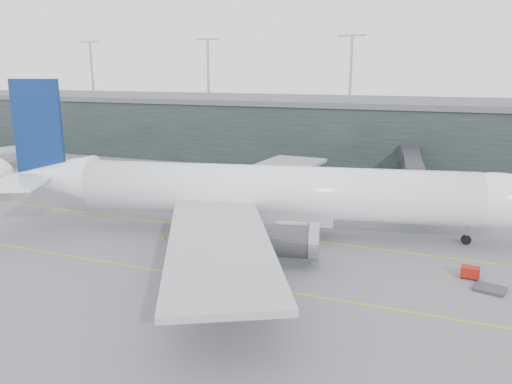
% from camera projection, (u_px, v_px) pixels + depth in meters
% --- Properties ---
extents(ground, '(320.00, 320.00, 0.00)m').
position_uv_depth(ground, '(247.00, 223.00, 73.06)').
color(ground, '#555459').
rests_on(ground, ground).
extents(taxiline_a, '(160.00, 0.25, 0.02)m').
position_uv_depth(taxiline_a, '(236.00, 231.00, 69.44)').
color(taxiline_a, gold).
rests_on(taxiline_a, ground).
extents(taxiline_b, '(160.00, 0.25, 0.02)m').
position_uv_depth(taxiline_b, '(178.00, 274.00, 54.97)').
color(taxiline_b, gold).
rests_on(taxiline_b, ground).
extents(taxiline_lead_main, '(0.25, 60.00, 0.02)m').
position_uv_depth(taxiline_lead_main, '(315.00, 195.00, 89.38)').
color(taxiline_lead_main, gold).
rests_on(taxiline_lead_main, ground).
extents(terminal, '(240.00, 36.00, 29.00)m').
position_uv_depth(terminal, '(336.00, 129.00, 123.72)').
color(terminal, black).
rests_on(terminal, ground).
extents(main_aircraft, '(73.46, 68.01, 20.72)m').
position_uv_depth(main_aircraft, '(271.00, 193.00, 67.07)').
color(main_aircraft, white).
rests_on(main_aircraft, ground).
extents(jet_bridge, '(8.98, 45.87, 6.99)m').
position_uv_depth(jet_bridge, '(417.00, 168.00, 86.79)').
color(jet_bridge, '#2A2B2F').
rests_on(jet_bridge, ground).
extents(gse_cart, '(2.00, 1.36, 1.31)m').
position_uv_depth(gse_cart, '(470.00, 272.00, 53.60)').
color(gse_cart, '#9E130B').
rests_on(gse_cart, ground).
extents(baggage_dolly, '(3.48, 3.06, 0.30)m').
position_uv_depth(baggage_dolly, '(490.00, 289.00, 50.78)').
color(baggage_dolly, '#323236').
rests_on(baggage_dolly, ground).
extents(uld_a, '(2.53, 2.32, 1.86)m').
position_uv_depth(uld_a, '(236.00, 196.00, 84.74)').
color(uld_a, '#3D3D42').
rests_on(uld_a, ground).
extents(uld_b, '(2.30, 1.95, 1.88)m').
position_uv_depth(uld_b, '(260.00, 196.00, 85.27)').
color(uld_b, '#3D3D42').
rests_on(uld_b, ground).
extents(uld_c, '(2.43, 2.13, 1.91)m').
position_uv_depth(uld_c, '(269.00, 198.00, 83.68)').
color(uld_c, '#3D3D42').
rests_on(uld_c, ground).
extents(cone_wing_stbd, '(0.40, 0.40, 0.64)m').
position_uv_depth(cone_wing_stbd, '(265.00, 276.00, 53.70)').
color(cone_wing_stbd, orange).
rests_on(cone_wing_stbd, ground).
extents(cone_wing_port, '(0.44, 0.44, 0.70)m').
position_uv_depth(cone_wing_port, '(324.00, 207.00, 80.28)').
color(cone_wing_port, '#D45D0B').
rests_on(cone_wing_port, ground).
extents(cone_tail, '(0.44, 0.44, 0.70)m').
position_uv_depth(cone_tail, '(164.00, 237.00, 66.07)').
color(cone_tail, orange).
rests_on(cone_tail, ground).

